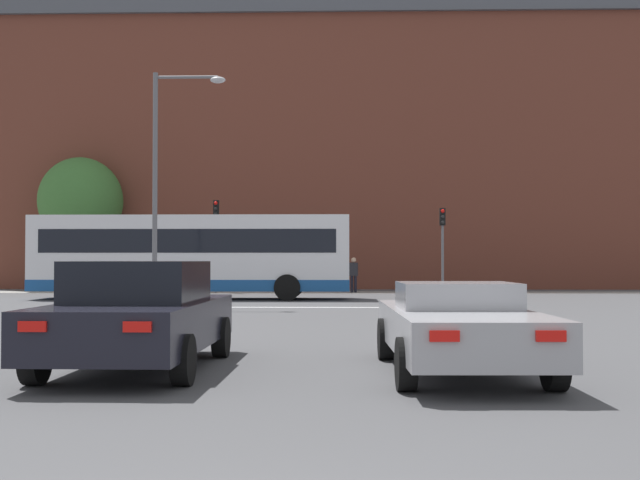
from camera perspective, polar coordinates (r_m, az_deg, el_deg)
stop_line_strip at (r=26.09m, az=0.42°, el=-4.81°), size 8.45×0.30×0.01m
far_pavement at (r=37.88m, az=0.76°, el=-3.75°), size 69.39×2.50×0.01m
brick_civic_building at (r=48.73m, az=-0.12°, el=6.23°), size 36.67×13.13×20.85m
car_saloon_left at (r=11.62m, az=-12.71°, el=-5.21°), size 2.10×4.72×1.53m
car_roadster_right at (r=11.17m, az=9.80°, el=-6.04°), size 2.06×4.91×1.23m
bus_crossing_lead at (r=31.94m, az=-9.06°, el=-1.02°), size 12.35×2.67×3.27m
traffic_light_far_left at (r=38.04m, az=-7.41°, el=0.66°), size 0.26×0.31×4.36m
traffic_light_far_right at (r=37.16m, az=8.71°, el=0.30°), size 0.26×0.31×3.93m
street_lamp_junction at (r=26.86m, az=-10.82°, el=5.34°), size 2.39×0.36×7.71m
pedestrian_waiting at (r=37.75m, az=2.41°, el=-2.30°), size 0.42×0.25×1.66m
pedestrian_walking_east at (r=38.75m, az=-15.03°, el=-2.10°), size 0.33×0.45×1.78m
tree_by_building at (r=43.17m, az=-16.65°, el=2.66°), size 4.29×4.29×6.84m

